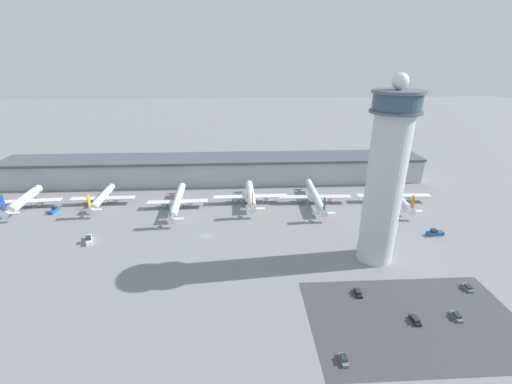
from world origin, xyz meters
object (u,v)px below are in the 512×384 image
airplane_gate_delta (251,196)px  service_truck_fuel (54,210)px  car_red_hatchback (457,316)px  car_yellow_taxi (415,320)px  airplane_gate_echo (315,197)px  car_blue_compact (344,360)px  service_truck_catering (435,233)px  airplane_gate_charlie (177,201)px  car_navy_sedan (358,293)px  airplane_gate_bravo (102,198)px  service_truck_baggage (89,240)px  car_green_van (468,288)px  airplane_gate_alpha (23,201)px  airplane_gate_foxtrot (394,195)px  control_tower (386,177)px

airplane_gate_delta → service_truck_fuel: bearing=-177.0°
car_red_hatchback → airplane_gate_delta: bearing=123.8°
service_truck_fuel → car_yellow_taxi: service_truck_fuel is taller
airplane_gate_delta → airplane_gate_echo: 34.41m
car_yellow_taxi → car_blue_compact: 28.69m
airplane_gate_echo → car_yellow_taxi: (11.74, -87.71, -3.51)m
service_truck_catering → car_red_hatchback: 54.14m
airplane_gate_charlie → car_navy_sedan: bearing=-45.4°
airplane_gate_charlie → airplane_gate_echo: (72.39, 2.37, 0.09)m
airplane_gate_bravo → airplane_gate_echo: airplane_gate_echo is taller
airplane_gate_echo → airplane_gate_delta: bearing=176.7°
service_truck_baggage → car_green_van: size_ratio=1.80×
airplane_gate_echo → service_truck_catering: 58.83m
service_truck_fuel → car_yellow_taxi: size_ratio=1.52×
car_green_van → airplane_gate_bravo: bearing=152.4°
airplane_gate_alpha → car_blue_compact: bearing=-36.7°
airplane_gate_foxtrot → car_yellow_taxi: bearing=-109.7°
airplane_gate_bravo → car_green_van: bearing=-27.6°
airplane_gate_delta → car_red_hatchback: bearing=-56.2°
car_navy_sedan → airplane_gate_delta: bearing=113.4°
airplane_gate_alpha → airplane_gate_foxtrot: airplane_gate_alpha is taller
airplane_gate_echo → car_green_van: size_ratio=9.65×
airplane_gate_echo → car_red_hatchback: size_ratio=9.38×
service_truck_baggage → car_green_van: (141.95, -39.09, -0.48)m
airplane_gate_echo → car_yellow_taxi: size_ratio=9.91×
airplane_gate_alpha → service_truck_baggage: 60.26m
car_navy_sedan → car_blue_compact: 29.14m
airplane_gate_charlie → airplane_gate_foxtrot: 115.32m
airplane_gate_echo → airplane_gate_foxtrot: size_ratio=1.02×
car_green_van → car_blue_compact: bearing=-152.2°
airplane_gate_echo → car_yellow_taxi: 88.57m
car_green_van → control_tower: bearing=140.1°
control_tower → airplane_gate_echo: size_ratio=1.56×
car_red_hatchback → airplane_gate_echo: bearing=106.1°
airplane_gate_alpha → airplane_gate_charlie: airplane_gate_alpha is taller
control_tower → airplane_gate_charlie: 102.93m
airplane_gate_foxtrot → service_truck_baggage: 151.69m
airplane_gate_alpha → car_green_van: 204.08m
service_truck_baggage → car_yellow_taxi: 128.09m
airplane_gate_bravo → airplane_gate_charlie: airplane_gate_charlie is taller
service_truck_catering → car_red_hatchback: size_ratio=1.62×
service_truck_baggage → control_tower: bearing=-8.9°
airplane_gate_echo → airplane_gate_foxtrot: bearing=-0.7°
airplane_gate_charlie → airplane_gate_delta: (38.04, 4.33, 0.34)m
control_tower → airplane_gate_delta: size_ratio=1.75×
airplane_gate_delta → service_truck_fuel: 100.27m
airplane_gate_foxtrot → car_navy_sedan: (-44.20, -73.87, -3.56)m
airplane_gate_charlie → car_navy_sedan: 101.25m
airplane_gate_alpha → car_yellow_taxi: 187.13m
service_truck_baggage → car_red_hatchback: size_ratio=1.76×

